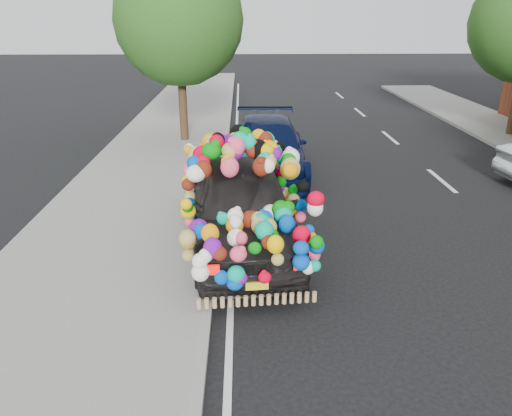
{
  "coord_description": "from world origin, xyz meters",
  "views": [
    {
      "loc": [
        -1.8,
        -7.7,
        4.24
      ],
      "look_at": [
        -1.56,
        0.51,
        1.02
      ],
      "focal_mm": 35.0,
      "sensor_mm": 36.0,
      "label": 1
    }
  ],
  "objects": [
    {
      "name": "ground",
      "position": [
        0.0,
        0.0,
        0.0
      ],
      "size": [
        100.0,
        100.0,
        0.0
      ],
      "primitive_type": "plane",
      "color": "black",
      "rests_on": "ground"
    },
    {
      "name": "sidewalk",
      "position": [
        -4.3,
        0.0,
        0.06
      ],
      "size": [
        4.0,
        60.0,
        0.12
      ],
      "primitive_type": "cube",
      "color": "gray",
      "rests_on": "ground"
    },
    {
      "name": "kerb",
      "position": [
        -2.35,
        0.0,
        0.07
      ],
      "size": [
        0.15,
        60.0,
        0.13
      ],
      "primitive_type": "cube",
      "color": "gray",
      "rests_on": "ground"
    },
    {
      "name": "tree_near_sidewalk",
      "position": [
        -3.8,
        9.5,
        4.02
      ],
      "size": [
        4.2,
        4.2,
        6.13
      ],
      "color": "#332114",
      "rests_on": "ground"
    },
    {
      "name": "plush_art_car",
      "position": [
        -1.8,
        1.14,
        1.17
      ],
      "size": [
        2.69,
        5.15,
        2.28
      ],
      "rotation": [
        0.0,
        0.0,
        0.08
      ],
      "color": "black",
      "rests_on": "ground"
    },
    {
      "name": "navy_sedan",
      "position": [
        -1.11,
        5.81,
        0.75
      ],
      "size": [
        2.21,
        5.21,
        1.5
      ],
      "primitive_type": "imported",
      "rotation": [
        0.0,
        0.0,
        -0.02
      ],
      "color": "black",
      "rests_on": "ground"
    }
  ]
}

